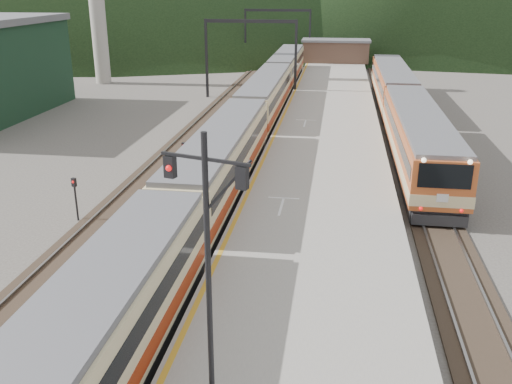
# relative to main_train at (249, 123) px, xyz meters

# --- Properties ---
(track_main) EXTENTS (2.60, 200.00, 0.23)m
(track_main) POSITION_rel_main_train_xyz_m (0.00, 4.36, -1.85)
(track_main) COLOR black
(track_main) RESTS_ON ground
(track_far) EXTENTS (2.60, 200.00, 0.23)m
(track_far) POSITION_rel_main_train_xyz_m (-5.00, 4.36, -1.85)
(track_far) COLOR black
(track_far) RESTS_ON ground
(track_second) EXTENTS (2.60, 200.00, 0.23)m
(track_second) POSITION_rel_main_train_xyz_m (11.50, 4.36, -1.85)
(track_second) COLOR black
(track_second) RESTS_ON ground
(platform) EXTENTS (8.00, 100.00, 1.00)m
(platform) POSITION_rel_main_train_xyz_m (5.60, 2.36, -1.42)
(platform) COLOR gray
(platform) RESTS_ON ground
(gantry_near) EXTENTS (9.55, 0.25, 8.00)m
(gantry_near) POSITION_rel_main_train_xyz_m (-2.85, 19.36, 3.66)
(gantry_near) COLOR black
(gantry_near) RESTS_ON ground
(gantry_far) EXTENTS (9.55, 0.25, 8.00)m
(gantry_far) POSITION_rel_main_train_xyz_m (-2.85, 44.36, 3.66)
(gantry_far) COLOR black
(gantry_far) RESTS_ON ground
(station_shed) EXTENTS (9.40, 4.40, 3.10)m
(station_shed) POSITION_rel_main_train_xyz_m (5.60, 42.36, 0.65)
(station_shed) COLOR #51392C
(station_shed) RESTS_ON platform
(main_train) EXTENTS (2.77, 76.05, 3.38)m
(main_train) POSITION_rel_main_train_xyz_m (0.00, 0.00, 0.00)
(main_train) COLOR #D4BF89
(main_train) RESTS_ON track_main
(second_train) EXTENTS (3.03, 41.21, 3.70)m
(second_train) POSITION_rel_main_train_xyz_m (11.50, 7.38, 0.16)
(second_train) COLOR #B75225
(second_train) RESTS_ON track_second
(signal_mast) EXTENTS (2.13, 0.77, 7.43)m
(signal_mast) POSITION_rel_main_train_xyz_m (3.55, -28.26, 3.59)
(signal_mast) COLOR black
(signal_mast) RESTS_ON platform
(short_signal_b) EXTENTS (0.22, 0.16, 2.27)m
(short_signal_b) POSITION_rel_main_train_xyz_m (-2.88, -7.16, -0.46)
(short_signal_b) COLOR black
(short_signal_b) RESTS_ON ground
(short_signal_c) EXTENTS (0.26, 0.22, 2.27)m
(short_signal_c) POSITION_rel_main_train_xyz_m (-6.54, -14.50, -0.46)
(short_signal_c) COLOR black
(short_signal_c) RESTS_ON ground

